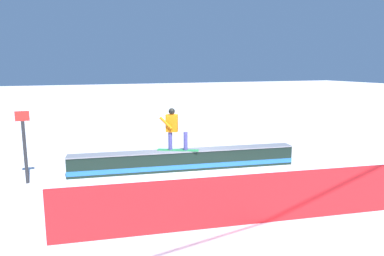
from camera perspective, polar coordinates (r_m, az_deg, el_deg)
The scene contains 5 objects.
ground_plane at distance 12.34m, azimuth -1.09°, elevation -6.79°, with size 120.00×120.00×0.00m, color white.
grind_box at distance 12.25m, azimuth -1.09°, elevation -5.35°, with size 7.88×1.68×0.71m.
snowboarder at distance 11.97m, azimuth -3.04°, elevation 0.09°, with size 1.40×0.90×1.47m.
safety_fence at distance 8.24m, azimuth 10.04°, elevation -11.38°, with size 8.93×0.06×1.18m, color red.
trail_marker at distance 11.80m, azimuth -25.67°, elevation -2.58°, with size 0.40×0.10×2.25m.
Camera 1 is at (4.02, 11.11, 3.58)m, focal length 32.66 mm.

